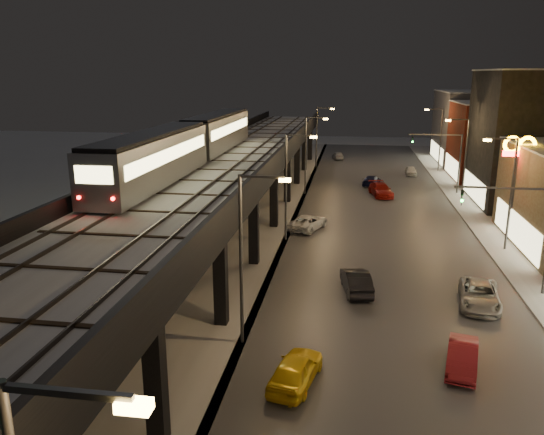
{
  "coord_description": "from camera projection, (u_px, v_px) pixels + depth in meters",
  "views": [
    {
      "loc": [
        4.64,
        -11.63,
        13.66
      ],
      "look_at": [
        -0.18,
        19.94,
        5.0
      ],
      "focal_mm": 35.0,
      "sensor_mm": 36.0,
      "label": 1
    }
  ],
  "objects": [
    {
      "name": "streetlight_left_1",
      "position": [
        246.0,
        249.0,
        26.44
      ],
      "size": [
        2.57,
        0.28,
        9.0
      ],
      "color": "#38383A",
      "rests_on": "ground"
    },
    {
      "name": "sign_mcdonalds",
      "position": [
        518.0,
        158.0,
        43.1
      ],
      "size": [
        2.63,
        0.38,
        8.86
      ],
      "color": "#38383A",
      "rests_on": "ground"
    },
    {
      "name": "streetlight_right_2",
      "position": [
        508.0,
        186.0,
        41.12
      ],
      "size": [
        2.56,
        0.28,
        9.0
      ],
      "color": "#38383A",
      "rests_on": "ground"
    },
    {
      "name": "traffic_light_rig_a",
      "position": [
        532.0,
        227.0,
        32.85
      ],
      "size": [
        6.1,
        0.34,
        7.0
      ],
      "color": "#38383A",
      "rests_on": "ground"
    },
    {
      "name": "car_onc_white",
      "position": [
        381.0,
        190.0,
        60.94
      ],
      "size": [
        3.05,
        5.32,
        1.45
      ],
      "primitive_type": "imported",
      "rotation": [
        0.0,
        0.0,
        0.21
      ],
      "color": "maroon",
      "rests_on": "ground"
    },
    {
      "name": "under_viaduct_pavement",
      "position": [
        235.0,
        225.0,
        49.61
      ],
      "size": [
        11.0,
        120.0,
        0.06
      ],
      "primitive_type": "cube",
      "color": "#9FA1A8",
      "rests_on": "ground"
    },
    {
      "name": "car_near_white",
      "position": [
        356.0,
        282.0,
        34.11
      ],
      "size": [
        2.26,
        4.59,
        1.45
      ],
      "primitive_type": "imported",
      "rotation": [
        0.0,
        0.0,
        3.31
      ],
      "color": "black",
      "rests_on": "ground"
    },
    {
      "name": "car_onc_dark",
      "position": [
        479.0,
        296.0,
        32.05
      ],
      "size": [
        3.01,
        5.23,
        1.37
      ],
      "primitive_type": "imported",
      "rotation": [
        0.0,
        0.0,
        -0.15
      ],
      "color": "#A0A0A2",
      "rests_on": "ground"
    },
    {
      "name": "viaduct_parapet_far",
      "position": [
        176.0,
        156.0,
        45.59
      ],
      "size": [
        0.3,
        100.0,
        1.1
      ],
      "primitive_type": "cube",
      "color": "black",
      "rests_on": "elevated_viaduct"
    },
    {
      "name": "elevated_viaduct",
      "position": [
        226.0,
        172.0,
        45.13
      ],
      "size": [
        9.0,
        100.0,
        6.3
      ],
      "color": "black",
      "rests_on": "ground"
    },
    {
      "name": "streetlight_left_3",
      "position": [
        308.0,
        150.0,
        60.79
      ],
      "size": [
        2.57,
        0.28,
        9.0
      ],
      "color": "#38383A",
      "rests_on": "ground"
    },
    {
      "name": "car_onc_silver",
      "position": [
        462.0,
        358.0,
        25.13
      ],
      "size": [
        2.14,
        4.06,
        1.27
      ],
      "primitive_type": "imported",
      "rotation": [
        0.0,
        0.0,
        -0.22
      ],
      "color": "maroon",
      "rests_on": "ground"
    },
    {
      "name": "streetlight_left_4",
      "position": [
        319.0,
        133.0,
        77.96
      ],
      "size": [
        2.57,
        0.28,
        9.0
      ],
      "color": "#38383A",
      "rests_on": "ground"
    },
    {
      "name": "car_mid_silver",
      "position": [
        308.0,
        223.0,
        47.9
      ],
      "size": [
        3.72,
        5.27,
        1.33
      ],
      "primitive_type": "imported",
      "rotation": [
        0.0,
        0.0,
        2.79
      ],
      "color": "silver",
      "rests_on": "ground"
    },
    {
      "name": "streetlight_right_4",
      "position": [
        439.0,
        135.0,
        75.47
      ],
      "size": [
        2.56,
        0.28,
        9.0
      ],
      "color": "#38383A",
      "rests_on": "ground"
    },
    {
      "name": "streetlight_left_2",
      "position": [
        289.0,
        180.0,
        43.62
      ],
      "size": [
        2.57,
        0.28,
        9.0
      ],
      "color": "#38383A",
      "rests_on": "ground"
    },
    {
      "name": "traffic_light_rig_b",
      "position": [
        450.0,
        156.0,
        61.48
      ],
      "size": [
        6.1,
        0.34,
        7.0
      ],
      "color": "#38383A",
      "rests_on": "ground"
    },
    {
      "name": "car_far_white",
      "position": [
        338.0,
        156.0,
        87.36
      ],
      "size": [
        2.21,
        4.0,
        1.29
      ],
      "primitive_type": "imported",
      "rotation": [
        0.0,
        0.0,
        3.33
      ],
      "color": "#9B9FAC",
      "rests_on": "ground"
    },
    {
      "name": "building_f",
      "position": [
        478.0,
        127.0,
        82.91
      ],
      "size": [
        12.2,
        16.2,
        11.16
      ],
      "color": "#4B4A50",
      "rests_on": "ground"
    },
    {
      "name": "viaduct_parapet_streetside",
      "position": [
        276.0,
        158.0,
        44.33
      ],
      "size": [
        0.3,
        100.0,
        1.1
      ],
      "primitive_type": "cube",
      "color": "black",
      "rests_on": "elevated_viaduct"
    },
    {
      "name": "streetlight_right_3",
      "position": [
        463.0,
        153.0,
        58.29
      ],
      "size": [
        2.56,
        0.28,
        9.0
      ],
      "color": "#38383A",
      "rests_on": "ground"
    },
    {
      "name": "car_onc_red",
      "position": [
        411.0,
        171.0,
        73.66
      ],
      "size": [
        1.48,
        3.6,
        1.22
      ],
      "primitive_type": "imported",
      "rotation": [
        0.0,
        0.0,
        0.01
      ],
      "color": "silver",
      "rests_on": "ground"
    },
    {
      "name": "viaduct_trackbed",
      "position": [
        226.0,
        163.0,
        45.05
      ],
      "size": [
        8.4,
        100.0,
        0.32
      ],
      "color": "#B2B7C1",
      "rests_on": "elevated_viaduct"
    },
    {
      "name": "subway_train",
      "position": [
        191.0,
        142.0,
        43.54
      ],
      "size": [
        2.8,
        34.08,
        3.35
      ],
      "color": "gray",
      "rests_on": "viaduct_trackbed"
    },
    {
      "name": "building_d",
      "position": [
        539.0,
        139.0,
        55.8
      ],
      "size": [
        12.2,
        13.2,
        14.16
      ],
      "color": "black",
      "rests_on": "ground"
    },
    {
      "name": "car_mid_dark",
      "position": [
        371.0,
        181.0,
        66.84
      ],
      "size": [
        2.63,
        4.54,
        1.24
      ],
      "primitive_type": "imported",
      "rotation": [
        0.0,
        0.0,
        2.92
      ],
      "color": "#0D1134",
      "rests_on": "ground"
    },
    {
      "name": "building_e",
      "position": [
        502.0,
        142.0,
        69.68
      ],
      "size": [
        12.2,
        12.2,
        10.16
      ],
      "color": "maroon",
      "rests_on": "ground"
    },
    {
      "name": "car_taxi",
      "position": [
        296.0,
        371.0,
        23.93
      ],
      "size": [
        2.49,
        4.45,
        1.43
      ],
      "primitive_type": "imported",
      "rotation": [
        0.0,
        0.0,
        2.94
      ],
      "color": "yellow",
      "rests_on": "ground"
    },
    {
      "name": "sidewalk_right",
      "position": [
        498.0,
        235.0,
        46.17
      ],
      "size": [
        4.0,
        120.0,
        0.14
      ],
      "primitive_type": "cube",
      "color": "#9FA1A8",
      "rests_on": "ground"
    },
    {
      "name": "road_surface",
      "position": [
        382.0,
        231.0,
        47.64
      ],
      "size": [
        17.0,
        120.0,
        0.06
      ],
      "primitive_type": "cube",
      "color": "#46474D",
      "rests_on": "ground"
    }
  ]
}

